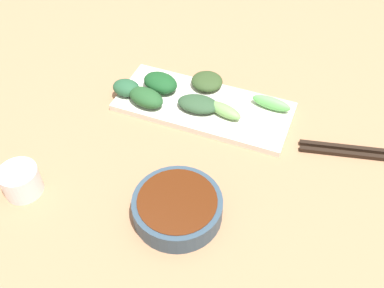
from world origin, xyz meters
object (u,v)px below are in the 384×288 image
at_px(tea_cup, 21,181).
at_px(chopsticks, 369,153).
at_px(sauce_bowl, 177,207).
at_px(serving_plate, 204,107).

bearing_deg(tea_cup, chopsticks, -60.95).
height_order(sauce_bowl, serving_plate, sauce_bowl).
bearing_deg(chopsticks, serving_plate, 76.35).
xyz_separation_m(chopsticks, tea_cup, (-0.27, 0.49, 0.02)).
bearing_deg(tea_cup, sauce_bowl, -79.31).
distance_m(sauce_bowl, chopsticks, 0.34).
height_order(chopsticks, tea_cup, tea_cup).
relative_size(sauce_bowl, chopsticks, 0.58).
bearing_deg(serving_plate, tea_cup, 145.04).
distance_m(sauce_bowl, tea_cup, 0.25).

